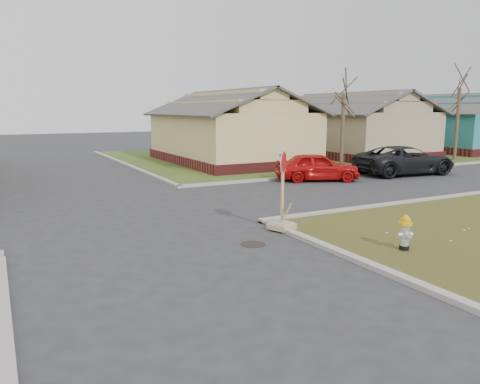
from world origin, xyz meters
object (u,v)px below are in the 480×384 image
fire_hydrant (405,231)px  red_sedan (317,167)px  stop_sign (282,212)px  dark_pickup (405,160)px

fire_hydrant → red_sedan: bearing=81.0°
fire_hydrant → stop_sign: 3.45m
stop_sign → red_sedan: 9.77m
dark_pickup → stop_sign: bearing=125.5°
red_sedan → dark_pickup: dark_pickup is taller
dark_pickup → fire_hydrant: bearing=139.2°
fire_hydrant → dark_pickup: 14.48m
fire_hydrant → red_sedan: 11.45m
fire_hydrant → stop_sign: bearing=133.9°
stop_sign → dark_pickup: 13.89m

